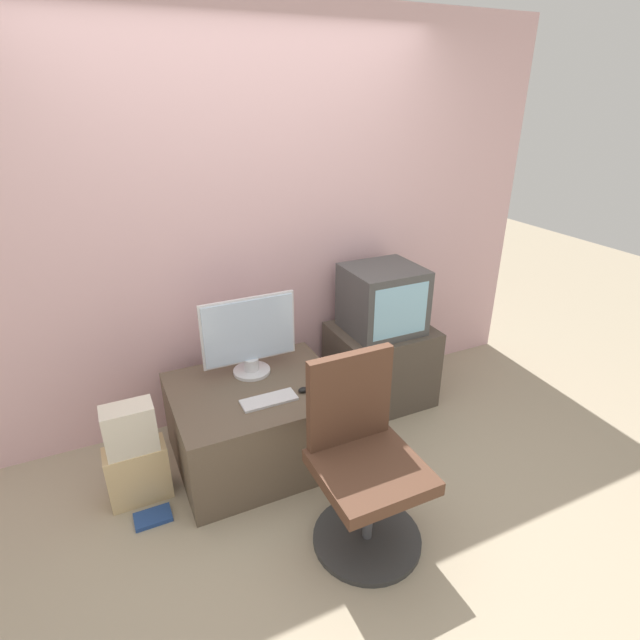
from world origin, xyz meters
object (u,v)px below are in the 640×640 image
(mouse, at_px, (303,390))
(cardboard_box_lower, at_px, (138,473))
(crt_tv, at_px, (383,300))
(office_chair, at_px, (363,468))
(main_monitor, at_px, (249,337))
(book, at_px, (153,517))
(keyboard, at_px, (269,400))

(mouse, xyz_separation_m, cardboard_box_lower, (-0.95, 0.13, -0.36))
(crt_tv, xyz_separation_m, office_chair, (-0.72, -1.02, -0.38))
(office_chair, xyz_separation_m, cardboard_box_lower, (-1.00, 0.75, -0.25))
(crt_tv, height_order, office_chair, crt_tv)
(main_monitor, relative_size, office_chair, 0.59)
(main_monitor, relative_size, mouse, 9.40)
(mouse, bearing_deg, book, -175.44)
(office_chair, bearing_deg, main_monitor, 104.29)
(keyboard, relative_size, crt_tv, 0.64)
(mouse, relative_size, book, 0.32)
(keyboard, distance_m, crt_tv, 1.10)
(keyboard, xyz_separation_m, book, (-0.71, -0.07, -0.50))
(office_chair, bearing_deg, book, 150.48)
(office_chair, bearing_deg, crt_tv, 54.75)
(main_monitor, xyz_separation_m, cardboard_box_lower, (-0.75, -0.22, -0.59))
(crt_tv, distance_m, office_chair, 1.31)
(book, bearing_deg, cardboard_box_lower, 98.01)
(crt_tv, distance_m, cardboard_box_lower, 1.86)
(crt_tv, bearing_deg, book, -164.43)
(crt_tv, xyz_separation_m, book, (-1.70, -0.47, -0.80))
(main_monitor, height_order, office_chair, main_monitor)
(mouse, distance_m, office_chair, 0.63)
(mouse, bearing_deg, crt_tv, 27.37)
(main_monitor, xyz_separation_m, crt_tv, (0.97, 0.05, 0.05))
(keyboard, height_order, crt_tv, crt_tv)
(crt_tv, bearing_deg, keyboard, -157.91)
(main_monitor, distance_m, keyboard, 0.42)
(book, bearing_deg, office_chair, -29.52)
(crt_tv, bearing_deg, cardboard_box_lower, -170.99)
(mouse, relative_size, crt_tv, 0.13)
(main_monitor, relative_size, keyboard, 1.84)
(cardboard_box_lower, height_order, book, cardboard_box_lower)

